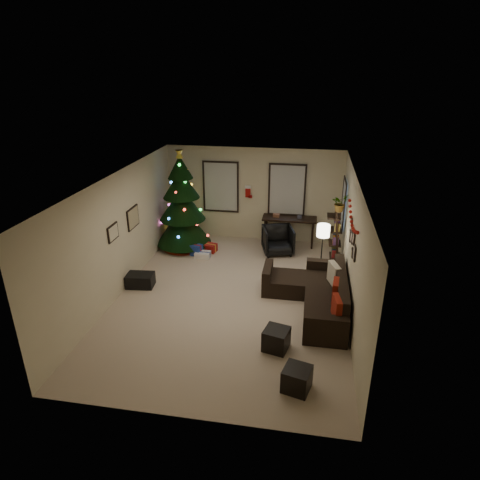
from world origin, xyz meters
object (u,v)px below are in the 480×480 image
christmas_tree (182,207)px  desk (289,221)px  desk_chair (278,240)px  bookshelf (336,239)px  sofa (316,294)px

christmas_tree → desk: (2.92, 0.68, -0.46)m
christmas_tree → desk: 3.03m
christmas_tree → desk_chair: (2.66, 0.03, -0.80)m
christmas_tree → bookshelf: 4.21m
christmas_tree → desk: christmas_tree is taller
christmas_tree → desk: bearing=13.1°
bookshelf → sofa: bearing=-102.7°
sofa → desk: bearing=103.6°
christmas_tree → desk_chair: christmas_tree is taller
desk_chair → bookshelf: (1.49, -0.63, 0.40)m
bookshelf → desk_chair: bearing=156.9°
christmas_tree → desk_chair: 2.78m
desk_chair → sofa: bearing=-83.2°
desk → sofa: bearing=-76.4°
desk → desk_chair: size_ratio=2.01×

